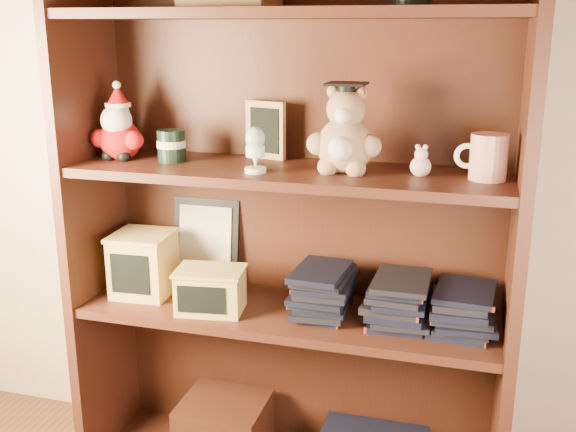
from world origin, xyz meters
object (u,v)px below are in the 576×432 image
teacher_mug (487,157)px  treats_box (144,263)px  grad_teddy_bear (345,138)px  bookcase (292,226)px

teacher_mug → treats_box: 1.00m
grad_teddy_bear → teacher_mug: 0.35m
grad_teddy_bear → treats_box: (-0.59, 0.01, -0.39)m
teacher_mug → grad_teddy_bear: bearing=-178.8°
teacher_mug → treats_box: bearing=-180.0°
bookcase → treats_box: 0.46m
bookcase → treats_box: bookcase is taller
bookcase → teacher_mug: (0.50, -0.05, 0.23)m
grad_teddy_bear → treats_box: 0.71m
bookcase → teacher_mug: bearing=-5.8°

